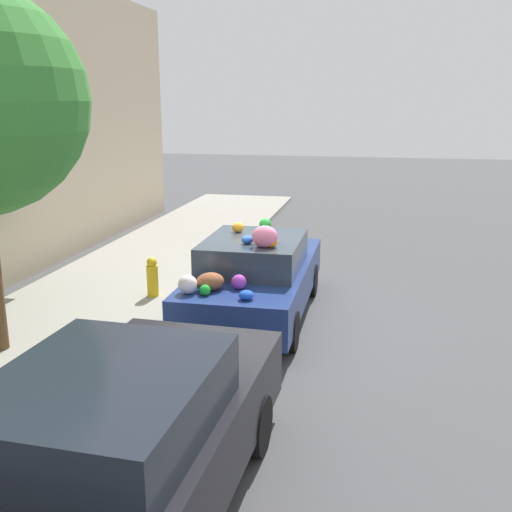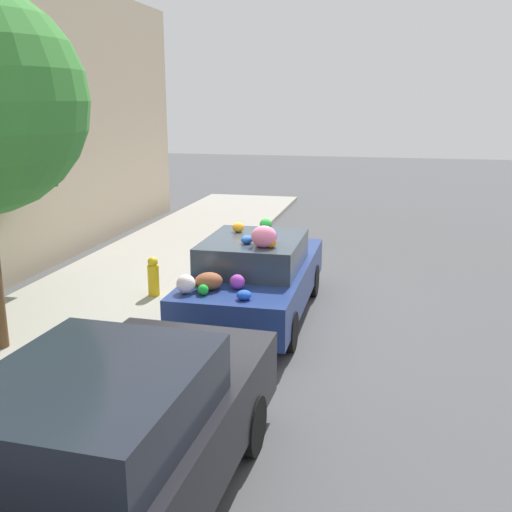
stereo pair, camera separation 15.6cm
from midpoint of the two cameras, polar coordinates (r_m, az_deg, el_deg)
The scene contains 5 objects.
ground_plane at distance 9.98m, azimuth -1.24°, elevation -5.67°, with size 60.00×60.00×0.00m, color #4C4C4F.
sidewalk_curb at distance 10.87m, azimuth -15.28°, elevation -4.15°, with size 24.00×3.20×0.12m.
fire_hydrant at distance 10.62m, azimuth -10.25°, elevation -1.99°, with size 0.20×0.20×0.70m.
art_car at distance 9.69m, azimuth -0.53°, elevation -1.85°, with size 4.14×1.74×1.68m.
parked_car_plain at distance 5.13m, azimuth -14.09°, elevation -17.45°, with size 4.42×1.93×1.49m.
Camera 1 is at (-9.13, -2.08, 3.44)m, focal length 42.00 mm.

